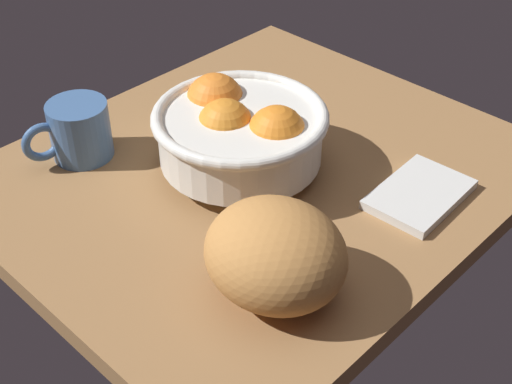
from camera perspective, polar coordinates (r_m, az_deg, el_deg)
name	(u,v)px	position (r cm, az deg, el deg)	size (l,w,h in cm)	color
ground_plane	(258,177)	(99.42, 0.19, 1.21)	(69.87, 60.38, 3.00)	olive
fruit_bowl	(240,130)	(95.32, -1.30, 4.98)	(23.49, 23.49, 11.21)	white
bread_loaf	(275,254)	(76.92, 1.56, -4.99)	(16.19, 14.72, 11.10)	#BE8041
napkin_folded	(419,194)	(95.24, 12.96, -0.19)	(13.97, 9.38, 1.27)	silver
mug	(78,131)	(101.86, -14.08, 4.76)	(12.45, 8.43, 8.18)	#43699E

